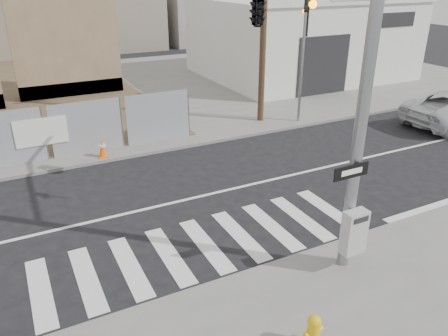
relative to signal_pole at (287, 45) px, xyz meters
name	(u,v)px	position (x,y,z in m)	size (l,w,h in m)	color
ground	(171,203)	(-2.49, 2.05, -4.78)	(100.00, 100.00, 0.00)	black
sidewalk_far	(83,96)	(-2.49, 16.05, -4.72)	(50.00, 20.00, 0.12)	slate
signal_pole	(287,45)	(0.00, 0.00, 0.00)	(0.96, 5.87, 7.00)	gray
far_signal_pole	(303,47)	(5.51, 6.65, -1.30)	(0.16, 0.20, 5.60)	gray
concrete_wall_right	(65,35)	(-2.99, 16.13, -1.40)	(5.50, 1.30, 8.00)	#785F48
auto_shop	(300,37)	(11.50, 15.01, -2.25)	(12.00, 10.20, 5.95)	silver
utility_pole_right	(264,4)	(4.01, 7.55, 0.42)	(1.60, 0.28, 10.00)	#473321
fire_hydrant	(313,331)	(-2.19, -4.45, -4.32)	(0.46, 0.46, 0.69)	#E3B30C
traffic_cone_d	(102,148)	(-3.55, 6.38, -4.33)	(0.37, 0.37, 0.69)	#FF600D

